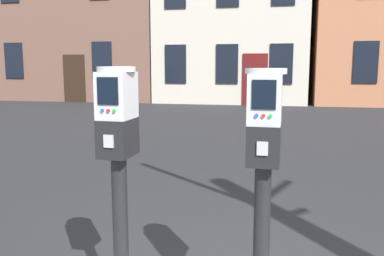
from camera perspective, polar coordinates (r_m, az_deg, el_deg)
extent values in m
cylinder|color=black|center=(2.53, -9.93, -14.18)|extent=(0.09, 0.09, 0.93)
cube|color=black|center=(2.37, -10.28, -1.29)|extent=(0.18, 0.24, 0.22)
cube|color=#A5A8AD|center=(2.26, -11.56, -1.82)|extent=(0.06, 0.01, 0.07)
cube|color=#B7BABF|center=(2.34, -10.44, 4.49)|extent=(0.18, 0.23, 0.26)
cube|color=black|center=(2.23, -11.68, 5.08)|extent=(0.12, 0.01, 0.15)
cylinder|color=blue|center=(2.25, -12.43, 2.39)|extent=(0.02, 0.01, 0.02)
cylinder|color=red|center=(2.24, -11.62, 2.38)|extent=(0.02, 0.01, 0.02)
cylinder|color=green|center=(2.22, -10.81, 2.36)|extent=(0.02, 0.01, 0.02)
cylinder|color=#B7BABF|center=(2.34, -10.54, 8.08)|extent=(0.22, 0.22, 0.03)
cylinder|color=black|center=(2.38, 9.64, -15.82)|extent=(0.09, 0.09, 0.92)
cube|color=black|center=(2.20, 10.01, -2.21)|extent=(0.18, 0.24, 0.21)
cube|color=#A5A8AD|center=(2.08, 9.79, -2.84)|extent=(0.06, 0.01, 0.07)
cube|color=#B7BABF|center=(2.17, 10.17, 3.97)|extent=(0.18, 0.23, 0.26)
cube|color=black|center=(2.05, 10.00, 4.60)|extent=(0.12, 0.01, 0.15)
cylinder|color=blue|center=(2.06, 8.95, 1.72)|extent=(0.02, 0.01, 0.02)
cylinder|color=red|center=(2.06, 9.92, 1.69)|extent=(0.02, 0.01, 0.02)
cylinder|color=green|center=(2.06, 10.89, 1.65)|extent=(0.02, 0.01, 0.02)
cylinder|color=#B7BABF|center=(2.17, 10.27, 7.83)|extent=(0.22, 0.22, 0.03)
cube|color=black|center=(20.55, -23.59, 8.62)|extent=(0.90, 0.06, 1.60)
cube|color=black|center=(18.42, -12.44, 9.21)|extent=(0.90, 0.06, 1.60)
cube|color=black|center=(19.01, -16.07, 6.65)|extent=(1.00, 0.07, 2.10)
cube|color=black|center=(17.34, -2.30, 8.91)|extent=(0.90, 0.06, 1.60)
cube|color=black|center=(16.95, 4.91, 8.89)|extent=(0.90, 0.06, 1.60)
cube|color=black|center=(16.83, 12.34, 8.73)|extent=(0.90, 0.06, 1.60)
cube|color=#591414|center=(16.86, 8.77, 6.68)|extent=(1.00, 0.07, 2.10)
cube|color=black|center=(17.16, 23.08, 8.44)|extent=(0.90, 0.06, 1.60)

